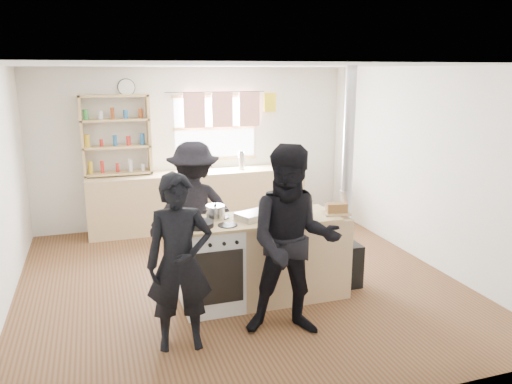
% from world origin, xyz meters
% --- Properties ---
extents(ground, '(5.00, 5.00, 0.01)m').
position_xyz_m(ground, '(0.00, 0.00, -0.01)').
color(ground, brown).
rests_on(ground, ground).
extents(back_counter, '(3.40, 0.55, 0.90)m').
position_xyz_m(back_counter, '(0.00, 2.22, 0.45)').
color(back_counter, '#D1B27E').
rests_on(back_counter, ground).
extents(shelving_unit, '(1.00, 0.28, 1.20)m').
position_xyz_m(shelving_unit, '(-1.20, 2.34, 1.51)').
color(shelving_unit, tan).
rests_on(shelving_unit, back_counter).
extents(thermos, '(0.10, 0.10, 0.28)m').
position_xyz_m(thermos, '(0.71, 2.22, 1.04)').
color(thermos, silver).
rests_on(thermos, back_counter).
extents(cooking_island, '(1.97, 0.64, 0.93)m').
position_xyz_m(cooking_island, '(0.14, -0.55, 0.47)').
color(cooking_island, white).
rests_on(cooking_island, ground).
extents(skillet_greens, '(0.45, 0.45, 0.05)m').
position_xyz_m(skillet_greens, '(-0.59, -0.64, 0.96)').
color(skillet_greens, black).
rests_on(skillet_greens, cooking_island).
extents(roast_tray, '(0.41, 0.36, 0.07)m').
position_xyz_m(roast_tray, '(0.02, -0.57, 0.97)').
color(roast_tray, silver).
rests_on(roast_tray, cooking_island).
extents(stockpot_stove, '(0.20, 0.20, 0.17)m').
position_xyz_m(stockpot_stove, '(-0.36, -0.44, 1.00)').
color(stockpot_stove, '#B8B8BA').
rests_on(stockpot_stove, cooking_island).
extents(stockpot_counter, '(0.30, 0.30, 0.22)m').
position_xyz_m(stockpot_counter, '(0.52, -0.53, 1.03)').
color(stockpot_counter, '#B5B5B8').
rests_on(stockpot_counter, cooking_island).
extents(bread_board, '(0.31, 0.25, 0.12)m').
position_xyz_m(bread_board, '(0.93, -0.67, 0.98)').
color(bread_board, tan).
rests_on(bread_board, cooking_island).
extents(flue_heater, '(0.35, 0.35, 2.50)m').
position_xyz_m(flue_heater, '(1.14, -0.49, 0.65)').
color(flue_heater, black).
rests_on(flue_heater, ground).
extents(person_near_left, '(0.63, 0.45, 1.61)m').
position_xyz_m(person_near_left, '(-0.88, -1.24, 0.80)').
color(person_near_left, black).
rests_on(person_near_left, ground).
extents(person_near_right, '(1.05, 0.92, 1.82)m').
position_xyz_m(person_near_right, '(0.16, -1.31, 0.91)').
color(person_near_right, black).
rests_on(person_near_right, ground).
extents(person_far, '(1.13, 0.73, 1.65)m').
position_xyz_m(person_far, '(-0.44, 0.33, 0.82)').
color(person_far, black).
rests_on(person_far, ground).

